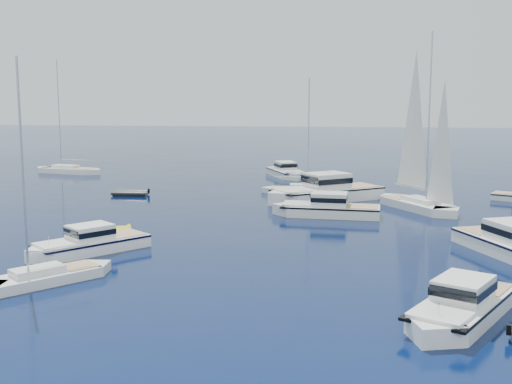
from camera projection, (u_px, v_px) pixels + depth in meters
ground at (194, 336)px, 27.95m from camera, size 400.00×400.00×0.00m
motor_cruiser_near at (460, 320)px, 30.05m from camera, size 7.41×9.95×2.56m
motor_cruiser_left at (88, 252)px, 43.03m from camera, size 8.11×8.89×2.42m
motor_cruiser_centre at (327, 216)px, 56.19m from camera, size 10.49×3.93×2.70m
motor_cruiser_distant at (324, 201)px, 64.48m from camera, size 13.65×11.45×3.62m
motor_cruiser_horizon at (286, 177)px, 83.94m from camera, size 6.63×10.11×2.55m
sailboat_fore at (44, 283)px, 35.98m from camera, size 7.54×8.32×13.13m
sailboat_centre at (300, 193)px, 69.79m from camera, size 9.00×2.82×13.05m
sailboat_sails_r at (418, 209)px, 59.58m from camera, size 8.39×11.45×16.92m
sailboat_far_l at (68, 173)px, 87.81m from camera, size 11.32×5.24×16.11m
tender_yellow at (120, 235)px, 48.45m from camera, size 3.33×4.41×0.95m
tender_grey_far at (131, 195)px, 67.96m from camera, size 4.10×2.35×0.95m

